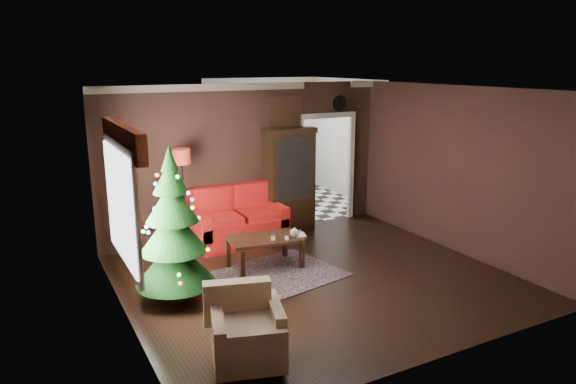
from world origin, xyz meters
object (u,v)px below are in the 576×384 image
loveseat (238,216)px  wall_clock (339,103)px  christmas_tree (173,227)px  kitchen_table (285,192)px  coffee_table (265,252)px  armchair (248,326)px  teapot (294,233)px  curio_cabinet (289,182)px  floor_lamp (184,205)px

loveseat → wall_clock: wall_clock is taller
christmas_tree → kitchen_table: bearing=44.7°
coffee_table → wall_clock: (2.44, 1.68, 2.12)m
armchair → coffee_table: size_ratio=0.72×
coffee_table → wall_clock: 3.64m
loveseat → kitchen_table: 2.45m
teapot → curio_cabinet: bearing=64.4°
kitchen_table → loveseat: bearing=-137.5°
christmas_tree → armchair: (0.22, -1.92, -0.59)m
armchair → kitchen_table: bearing=75.6°
curio_cabinet → christmas_tree: bearing=-144.7°
kitchen_table → wall_clock: bearing=-66.3°
coffee_table → teapot: teapot is taller
teapot → kitchen_table: (1.47, 3.15, -0.21)m
loveseat → floor_lamp: (-0.97, 0.02, 0.33)m
teapot → kitchen_table: 3.48m
curio_cabinet → armchair: bearing=-123.4°
christmas_tree → coffee_table: (1.56, 0.48, -0.79)m
coffee_table → wall_clock: bearing=34.6°
floor_lamp → coffee_table: floor_lamp is taller
christmas_tree → coffee_table: christmas_tree is taller
teapot → wall_clock: size_ratio=0.49×
armchair → wall_clock: (3.78, 4.08, 1.92)m
wall_clock → armchair: bearing=-132.8°
floor_lamp → kitchen_table: size_ratio=2.54×
loveseat → kitchen_table: bearing=42.5°
curio_cabinet → armchair: 4.70m
teapot → wall_clock: bearing=43.2°
armchair → kitchen_table: armchair is taller
curio_cabinet → floor_lamp: (-2.12, -0.20, -0.12)m
wall_clock → floor_lamp: bearing=-173.5°
kitchen_table → christmas_tree: bearing=-135.3°
christmas_tree → wall_clock: 4.74m
curio_cabinet → coffee_table: size_ratio=1.72×
christmas_tree → armchair: christmas_tree is taller
coffee_table → wall_clock: wall_clock is taller
curio_cabinet → christmas_tree: 3.43m
floor_lamp → wall_clock: 3.68m
loveseat → curio_cabinet: bearing=10.8°
floor_lamp → christmas_tree: christmas_tree is taller
floor_lamp → teapot: bearing=-49.7°
wall_clock → teapot: bearing=-136.8°
christmas_tree → coffee_table: 1.82m
curio_cabinet → teapot: 1.94m
curio_cabinet → coffee_table: bearing=-129.4°
floor_lamp → kitchen_table: bearing=30.5°
teapot → wall_clock: (2.02, 1.90, 1.80)m
loveseat → curio_cabinet: 1.25m
teapot → coffee_table: bearing=152.2°
wall_clock → curio_cabinet: bearing=-171.5°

